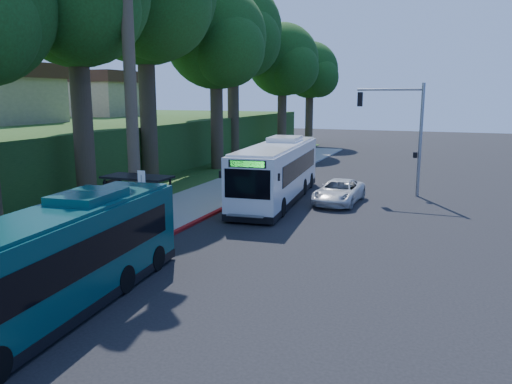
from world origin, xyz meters
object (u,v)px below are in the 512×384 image
at_px(white_bus, 278,171).
at_px(teal_bus, 56,260).
at_px(pickup, 339,192).
at_px(bus_shelter, 135,191).

distance_m(white_bus, teal_bus, 17.46).
height_order(white_bus, pickup, white_bus).
relative_size(bus_shelter, teal_bus, 0.29).
bearing_deg(bus_shelter, teal_bus, -68.81).
height_order(bus_shelter, teal_bus, teal_bus).
bearing_deg(white_bus, bus_shelter, -121.60).
bearing_deg(white_bus, teal_bus, -97.89).
bearing_deg(teal_bus, bus_shelter, 105.84).
xyz_separation_m(bus_shelter, pickup, (7.88, 9.04, -1.12)).
bearing_deg(pickup, white_bus, -169.84).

